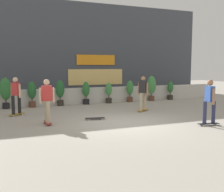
{
  "coord_description": "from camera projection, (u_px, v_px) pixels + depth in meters",
  "views": [
    {
      "loc": [
        -4.31,
        -9.21,
        2.2
      ],
      "look_at": [
        0.0,
        1.5,
        0.9
      ],
      "focal_mm": 43.42,
      "sensor_mm": 36.0,
      "label": 1
    }
  ],
  "objects": [
    {
      "name": "planter_wall",
      "position": [
        83.0,
        96.0,
        15.82
      ],
      "size": [
        18.0,
        0.4,
        0.9
      ],
      "primitive_type": "cube",
      "color": "beige",
      "rests_on": "ground"
    },
    {
      "name": "potted_plant_3",
      "position": [
        60.0,
        91.0,
        14.83
      ],
      "size": [
        0.47,
        0.47,
        1.41
      ],
      "color": "#2D2823",
      "rests_on": "ground"
    },
    {
      "name": "skater_by_wall_left",
      "position": [
        47.0,
        99.0,
        10.09
      ],
      "size": [
        0.56,
        0.8,
        1.7
      ],
      "color": "maroon",
      "rests_on": "ground"
    },
    {
      "name": "building_backdrop",
      "position": [
        67.0,
        51.0,
        19.19
      ],
      "size": [
        20.0,
        2.08,
        6.5
      ],
      "color": "#424751",
      "rests_on": "ground"
    },
    {
      "name": "potted_plant_1",
      "position": [
        5.0,
        90.0,
        13.78
      ],
      "size": [
        0.56,
        0.56,
        1.6
      ],
      "color": "black",
      "rests_on": "ground"
    },
    {
      "name": "potted_plant_4",
      "position": [
        86.0,
        92.0,
        15.39
      ],
      "size": [
        0.41,
        0.41,
        1.29
      ],
      "color": "black",
      "rests_on": "ground"
    },
    {
      "name": "potted_plant_5",
      "position": [
        109.0,
        92.0,
        15.91
      ],
      "size": [
        0.38,
        0.38,
        1.22
      ],
      "color": "#2D2823",
      "rests_on": "ground"
    },
    {
      "name": "skater_mid_plaza",
      "position": [
        210.0,
        100.0,
        9.89
      ],
      "size": [
        0.82,
        0.55,
        1.7
      ],
      "color": "black",
      "rests_on": "ground"
    },
    {
      "name": "skater_foreground",
      "position": [
        143.0,
        92.0,
        13.01
      ],
      "size": [
        0.79,
        0.57,
        1.7
      ],
      "color": "#BF8C26",
      "rests_on": "ground"
    },
    {
      "name": "potted_plant_7",
      "position": [
        152.0,
        86.0,
        16.95
      ],
      "size": [
        0.54,
        0.54,
        1.55
      ],
      "color": "brown",
      "rests_on": "ground"
    },
    {
      "name": "potted_plant_6",
      "position": [
        130.0,
        90.0,
        16.41
      ],
      "size": [
        0.42,
        0.42,
        1.3
      ],
      "color": "brown",
      "rests_on": "ground"
    },
    {
      "name": "potted_plant_8",
      "position": [
        170.0,
        90.0,
        17.5
      ],
      "size": [
        0.37,
        0.37,
        1.2
      ],
      "color": "#2D2823",
      "rests_on": "ground"
    },
    {
      "name": "ground_plane",
      "position": [
        127.0,
        123.0,
        10.34
      ],
      "size": [
        48.0,
        48.0,
        0.0
      ],
      "primitive_type": "plane",
      "color": "#A8A093"
    },
    {
      "name": "skateboard_near_camera",
      "position": [
        95.0,
        118.0,
        11.05
      ],
      "size": [
        0.82,
        0.35,
        0.08
      ],
      "color": "black",
      "rests_on": "ground"
    },
    {
      "name": "potted_plant_2",
      "position": [
        32.0,
        93.0,
        14.28
      ],
      "size": [
        0.45,
        0.45,
        1.38
      ],
      "color": "brown",
      "rests_on": "ground"
    },
    {
      "name": "skater_far_right",
      "position": [
        16.0,
        94.0,
        11.91
      ],
      "size": [
        0.74,
        0.67,
        1.7
      ],
      "color": "#BF8C26",
      "rests_on": "ground"
    }
  ]
}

